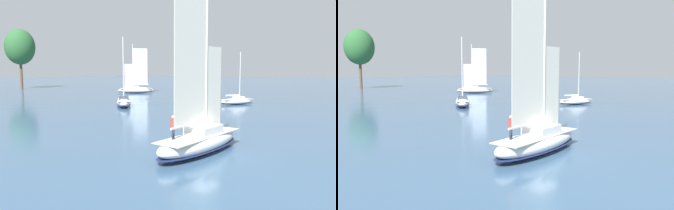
% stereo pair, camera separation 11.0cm
% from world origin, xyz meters
% --- Properties ---
extents(ground_plane, '(400.00, 400.00, 0.00)m').
position_xyz_m(ground_plane, '(0.00, 0.00, 0.00)').
color(ground_plane, '#385675').
extents(tree_shore_left, '(8.66, 8.66, 17.83)m').
position_xyz_m(tree_shore_left, '(29.73, 83.64, 12.48)').
color(tree_shore_left, brown).
rests_on(tree_shore_left, ground).
extents(sailboat_main, '(9.52, 2.74, 13.06)m').
position_xyz_m(sailboat_main, '(0.01, 0.00, 1.04)').
color(sailboat_main, white).
rests_on(sailboat_main, ground).
extents(sailboat_moored_near_marina, '(6.58, 4.58, 8.91)m').
position_xyz_m(sailboat_moored_near_marina, '(30.97, 12.71, 0.61)').
color(sailboat_moored_near_marina, white).
rests_on(sailboat_moored_near_marina, ground).
extents(sailboat_moored_mid_channel, '(7.19, 7.42, 11.11)m').
position_xyz_m(sailboat_moored_mid_channel, '(17.13, 26.00, 0.75)').
color(sailboat_moored_mid_channel, silver).
rests_on(sailboat_moored_mid_channel, ground).
extents(sailboat_moored_outer_mooring, '(8.32, 7.53, 12.09)m').
position_xyz_m(sailboat_moored_outer_mooring, '(38.61, 44.28, 0.97)').
color(sailboat_moored_outer_mooring, white).
rests_on(sailboat_moored_outer_mooring, ground).
extents(channel_buoy, '(1.15, 1.15, 2.08)m').
position_xyz_m(channel_buoy, '(16.35, 13.38, 0.83)').
color(channel_buoy, red).
rests_on(channel_buoy, ground).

